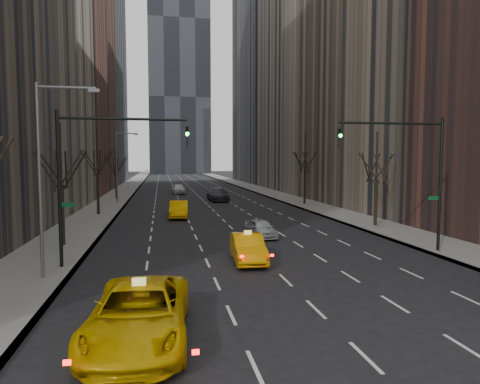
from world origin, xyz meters
TOP-DOWN VIEW (x-y plane):
  - ground at (0.00, 0.00)m, footprint 400.00×400.00m
  - sidewalk_left at (-12.25, 70.00)m, footprint 4.50×320.00m
  - sidewalk_right at (12.25, 70.00)m, footprint 4.50×320.00m
  - bld_left_far at (-21.50, 66.00)m, footprint 14.00×28.00m
  - bld_left_deep at (-21.50, 96.00)m, footprint 14.00×30.00m
  - bld_right_far at (21.50, 64.00)m, footprint 14.00×28.00m
  - bld_right_deep at (21.50, 95.00)m, footprint 14.00×30.00m
  - tower_far at (2.00, 170.00)m, footprint 24.00×24.00m
  - tree_lw_b at (-12.00, 18.00)m, footprint 3.36×3.50m
  - tree_lw_c at (-12.00, 34.00)m, footprint 3.36×3.50m
  - tree_lw_d at (-12.00, 52.00)m, footprint 3.36×3.50m
  - tree_rw_b at (12.00, 22.00)m, footprint 3.36×3.50m
  - tree_rw_c at (12.00, 40.00)m, footprint 3.36×3.50m
  - traffic_mast_left at (-9.11, 12.00)m, footprint 6.69×0.39m
  - traffic_mast_right at (9.11, 12.00)m, footprint 6.69×0.39m
  - streetlight_near at (-10.84, 10.00)m, footprint 2.83×0.22m
  - streetlight_far at (-10.84, 45.00)m, footprint 2.83×0.22m
  - taxi_suv at (-6.42, 2.25)m, footprint 3.44×6.65m
  - taxi_sedan at (-1.02, 11.88)m, footprint 1.90×4.74m
  - silver_sedan_ahead at (1.40, 19.05)m, footprint 2.07×4.08m
  - far_taxi at (-4.03, 30.71)m, footprint 2.02×5.08m
  - far_suv_grey at (1.95, 46.92)m, footprint 2.65×6.20m
  - far_car_white at (-2.87, 59.79)m, footprint 2.25×5.01m

SIDE VIEW (x-z plane):
  - ground at x=0.00m, z-range 0.00..0.00m
  - sidewalk_left at x=-12.25m, z-range 0.00..0.15m
  - sidewalk_right at x=12.25m, z-range 0.00..0.15m
  - silver_sedan_ahead at x=1.40m, z-range 0.00..1.33m
  - taxi_sedan at x=-1.02m, z-range 0.00..1.53m
  - far_taxi at x=-4.03m, z-range 0.00..1.64m
  - far_car_white at x=-2.87m, z-range 0.00..1.67m
  - far_suv_grey at x=1.95m, z-range 0.00..1.78m
  - taxi_suv at x=-6.42m, z-range 0.00..1.79m
  - tree_lw_d at x=-12.00m, z-range -0.12..7.24m
  - tree_lw_b at x=-12.00m, z-range -0.19..7.63m
  - tree_rw_b at x=12.00m, z-range -0.19..7.63m
  - tree_lw_c at x=-12.00m, z-range -0.33..8.41m
  - tree_rw_c at x=12.00m, z-range -0.33..8.41m
  - traffic_mast_left at x=-9.11m, z-range 1.49..9.49m
  - traffic_mast_right at x=9.11m, z-range 1.49..9.49m
  - streetlight_near at x=-10.84m, z-range 1.12..10.12m
  - streetlight_far at x=-10.84m, z-range 1.12..10.12m
  - bld_left_far at x=-21.50m, z-range 0.00..44.00m
  - bld_right_far at x=21.50m, z-range 0.00..50.00m
  - bld_right_deep at x=21.50m, z-range 0.00..58.00m
  - bld_left_deep at x=-21.50m, z-range 0.00..60.00m
  - tower_far at x=2.00m, z-range 0.00..120.00m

